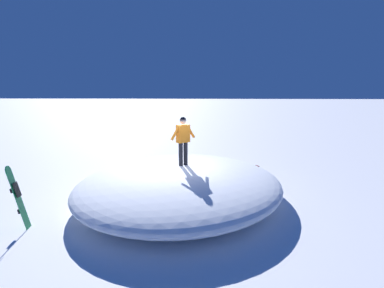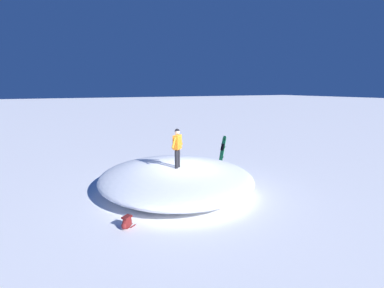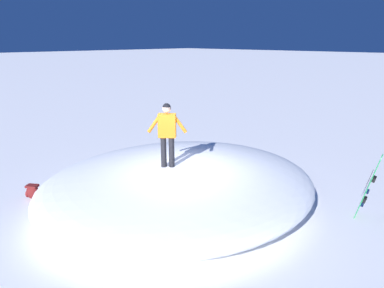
{
  "view_description": "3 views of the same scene",
  "coord_description": "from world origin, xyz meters",
  "views": [
    {
      "loc": [
        -1.25,
        9.05,
        3.47
      ],
      "look_at": [
        -0.67,
        -0.16,
        1.76
      ],
      "focal_mm": 26.86,
      "sensor_mm": 36.0,
      "label": 1
    },
    {
      "loc": [
        -5.24,
        -11.11,
        4.27
      ],
      "look_at": [
        0.25,
        -0.3,
        1.97
      ],
      "focal_mm": 28.01,
      "sensor_mm": 36.0,
      "label": 2
    },
    {
      "loc": [
        5.65,
        -5.52,
        4.09
      ],
      "look_at": [
        -0.43,
        0.71,
        1.4
      ],
      "focal_mm": 31.67,
      "sensor_mm": 36.0,
      "label": 3
    }
  ],
  "objects": [
    {
      "name": "ground",
      "position": [
        0.0,
        0.0,
        0.0
      ],
      "size": [
        240.0,
        240.0,
        0.0
      ],
      "primitive_type": "plane",
      "color": "white"
    },
    {
      "name": "snow_mound",
      "position": [
        -0.31,
        0.11,
        0.51
      ],
      "size": [
        7.9,
        8.51,
        1.02
      ],
      "primitive_type": "ellipsoid",
      "rotation": [
        0.0,
        0.0,
        1.35
      ],
      "color": "white",
      "rests_on": "ground"
    },
    {
      "name": "snowboarder_standing",
      "position": [
        -0.38,
        -0.22,
        1.98
      ],
      "size": [
        0.79,
        0.72,
        1.61
      ],
      "color": "black",
      "rests_on": "snow_mound"
    },
    {
      "name": "snowboard_primary_upright",
      "position": [
        3.56,
        2.5,
        0.86
      ],
      "size": [
        0.42,
        0.33,
        1.66
      ],
      "color": "#1E8C47",
      "rests_on": "ground"
    },
    {
      "name": "backpack_near",
      "position": [
        -3.15,
        -2.6,
        0.21
      ],
      "size": [
        0.53,
        0.45,
        0.42
      ],
      "color": "maroon",
      "rests_on": "ground"
    }
  ]
}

